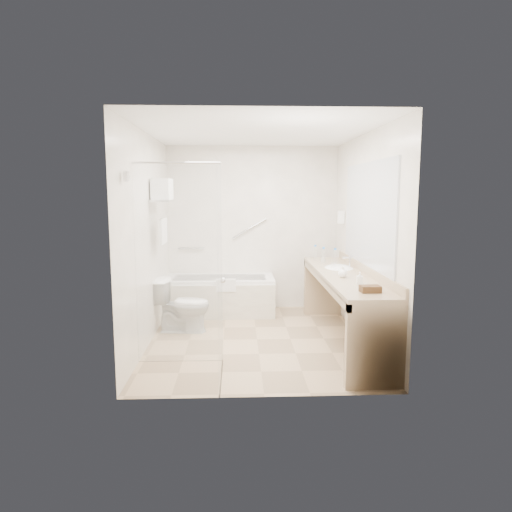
{
  "coord_description": "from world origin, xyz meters",
  "views": [
    {
      "loc": [
        -0.23,
        -5.43,
        1.81
      ],
      "look_at": [
        0.0,
        0.3,
        1.0
      ],
      "focal_mm": 32.0,
      "sensor_mm": 36.0,
      "label": 1
    }
  ],
  "objects_px": {
    "bathtub": "(220,295)",
    "amenity_basket": "(370,289)",
    "vanity_counter": "(343,291)",
    "water_bottle_left": "(335,256)",
    "toilet": "(183,305)"
  },
  "relations": [
    {
      "from": "bathtub",
      "to": "toilet",
      "type": "height_order",
      "value": "toilet"
    },
    {
      "from": "toilet",
      "to": "water_bottle_left",
      "type": "bearing_deg",
      "value": -77.63
    },
    {
      "from": "bathtub",
      "to": "vanity_counter",
      "type": "xyz_separation_m",
      "value": [
        1.52,
        -1.39,
        0.36
      ]
    },
    {
      "from": "toilet",
      "to": "bathtub",
      "type": "bearing_deg",
      "value": -22.6
    },
    {
      "from": "water_bottle_left",
      "to": "bathtub",
      "type": "bearing_deg",
      "value": 159.36
    },
    {
      "from": "toilet",
      "to": "water_bottle_left",
      "type": "xyz_separation_m",
      "value": [
        2.04,
        0.26,
        0.6
      ]
    },
    {
      "from": "bathtub",
      "to": "water_bottle_left",
      "type": "distance_m",
      "value": 1.82
    },
    {
      "from": "bathtub",
      "to": "amenity_basket",
      "type": "height_order",
      "value": "amenity_basket"
    },
    {
      "from": "amenity_basket",
      "to": "bathtub",
      "type": "bearing_deg",
      "value": 122.48
    },
    {
      "from": "bathtub",
      "to": "amenity_basket",
      "type": "bearing_deg",
      "value": -57.52
    },
    {
      "from": "bathtub",
      "to": "water_bottle_left",
      "type": "bearing_deg",
      "value": -20.64
    },
    {
      "from": "vanity_counter",
      "to": "toilet",
      "type": "bearing_deg",
      "value": 164.92
    },
    {
      "from": "toilet",
      "to": "water_bottle_left",
      "type": "distance_m",
      "value": 2.14
    },
    {
      "from": "toilet",
      "to": "amenity_basket",
      "type": "distance_m",
      "value": 2.59
    },
    {
      "from": "vanity_counter",
      "to": "toilet",
      "type": "xyz_separation_m",
      "value": [
        -1.97,
        0.53,
        -0.3
      ]
    }
  ]
}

